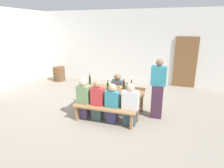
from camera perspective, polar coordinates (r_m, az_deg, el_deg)
ground_plane at (r=5.88m, az=0.00°, el=-8.43°), size 24.00×24.00×0.00m
back_wall at (r=8.82m, az=7.38°, el=10.78°), size 14.00×0.20×3.20m
wooden_door at (r=8.61m, az=20.85°, el=5.98°), size 0.90×0.06×2.10m
tasting_table at (r=5.63m, az=0.00°, el=-2.29°), size 1.82×0.79×0.75m
bench_near at (r=5.13m, az=-2.45°, el=-8.06°), size 1.72×0.30×0.45m
bench_far at (r=6.36m, az=1.96°, el=-3.04°), size 1.72×0.30×0.45m
wine_bottle_0 at (r=5.26m, az=4.42°, el=-1.47°), size 0.07×0.07×0.30m
wine_bottle_1 at (r=5.50m, az=-1.22°, el=-0.63°), size 0.07×0.07×0.29m
wine_bottle_2 at (r=5.57m, az=3.55°, el=-0.32°), size 0.08×0.08×0.31m
wine_bottle_3 at (r=5.37m, az=5.72°, el=-0.88°), size 0.08×0.08×0.34m
wine_bottle_4 at (r=6.11m, az=-6.58°, el=1.20°), size 0.07×0.07×0.33m
wine_glass_0 at (r=5.61m, az=-4.24°, el=-0.13°), size 0.08×0.08×0.18m
wine_glass_1 at (r=5.84m, az=-3.62°, el=0.44°), size 0.07×0.07×0.16m
wine_glass_2 at (r=5.70m, az=5.38°, el=0.06°), size 0.06×0.06×0.17m
wine_glass_3 at (r=5.39m, az=2.58°, el=-0.83°), size 0.07×0.07×0.17m
wine_glass_4 at (r=5.35m, az=1.12°, el=-0.83°), size 0.07×0.07×0.19m
seated_guest_near_0 at (r=5.43m, az=-8.40°, el=-4.49°), size 0.35×0.24×1.15m
seated_guest_near_1 at (r=5.27m, az=-4.27°, el=-5.17°), size 0.33×0.24×1.13m
seated_guest_near_2 at (r=5.14m, az=0.09°, el=-5.93°), size 0.36×0.24×1.08m
seated_guest_near_3 at (r=5.01m, az=5.38°, el=-6.40°), size 0.42×0.24×1.14m
seated_guest_far_0 at (r=6.16m, az=1.61°, el=-1.94°), size 0.35×0.24×1.09m
standing_host at (r=5.45m, az=13.37°, el=-1.72°), size 0.40×0.24×1.69m
wine_barrel at (r=9.46m, az=-15.38°, el=2.93°), size 0.58×0.58×0.67m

